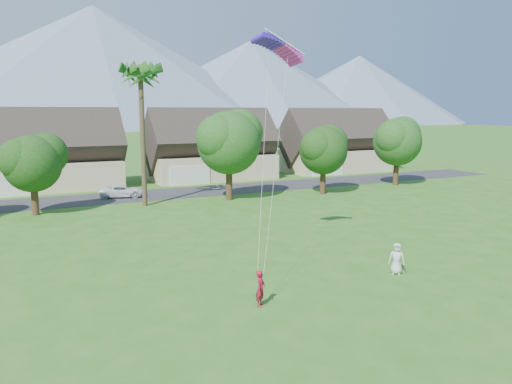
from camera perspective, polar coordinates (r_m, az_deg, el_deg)
ground at (r=21.48m, az=12.23°, el=-13.97°), size 500.00×500.00×0.00m
street at (r=51.58m, az=-11.86°, el=-0.34°), size 90.00×7.00×0.01m
kite_flyer at (r=21.98m, az=0.52°, el=-10.95°), size 0.69×0.69×1.61m
watcher at (r=27.10m, az=15.78°, el=-7.33°), size 0.94×0.94×1.65m
parked_car at (r=50.86m, az=-15.06°, el=0.12°), size 4.87×3.13×1.25m
mountain_ridge at (r=277.07m, az=-21.97°, el=12.83°), size 540.00×240.00×70.00m
houses_row at (r=59.97m, az=-13.66°, el=4.22°), size 72.75×8.19×8.86m
tree_row at (r=44.86m, az=-11.53°, el=4.56°), size 62.27×6.67×8.45m
fan_palm at (r=45.21m, az=-13.09°, el=13.31°), size 3.00×3.00×13.80m
parafoil_kite at (r=28.51m, az=2.60°, el=16.33°), size 3.31×1.28×0.50m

